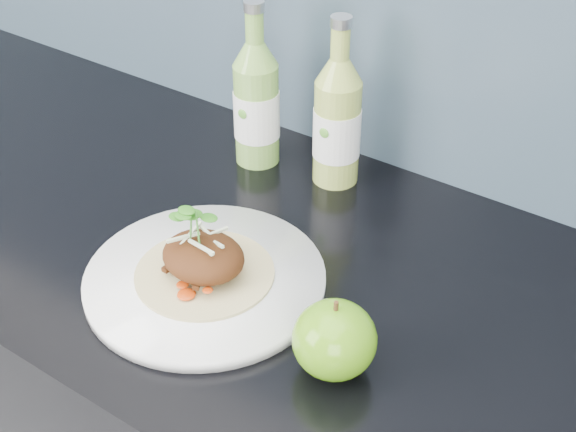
# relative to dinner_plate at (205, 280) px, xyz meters

# --- Properties ---
(dinner_plate) EXTENTS (0.38, 0.38, 0.02)m
(dinner_plate) POSITION_rel_dinner_plate_xyz_m (0.00, 0.00, 0.00)
(dinner_plate) COLOR white
(dinner_plate) RESTS_ON kitchen_counter
(pork_taco) EXTENTS (0.17, 0.17, 0.10)m
(pork_taco) POSITION_rel_dinner_plate_xyz_m (-0.00, 0.00, 0.04)
(pork_taco) COLOR tan
(pork_taco) RESTS_ON dinner_plate
(green_apple) EXTENTS (0.11, 0.11, 0.09)m
(green_apple) POSITION_rel_dinner_plate_xyz_m (0.20, -0.03, 0.03)
(green_apple) COLOR #548C0F
(green_apple) RESTS_ON kitchen_counter
(cider_bottle_left) EXTENTS (0.07, 0.07, 0.25)m
(cider_bottle_left) POSITION_rel_dinner_plate_xyz_m (-0.12, 0.27, 0.09)
(cider_bottle_left) COLOR #78AC47
(cider_bottle_left) RESTS_ON kitchen_counter
(cider_bottle_right) EXTENTS (0.09, 0.09, 0.25)m
(cider_bottle_right) POSITION_rel_dinner_plate_xyz_m (0.00, 0.29, 0.09)
(cider_bottle_right) COLOR #A0B64B
(cider_bottle_right) RESTS_ON kitchen_counter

